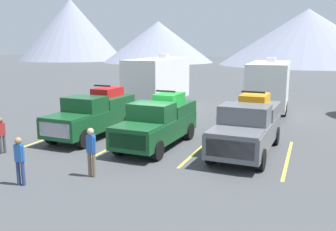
# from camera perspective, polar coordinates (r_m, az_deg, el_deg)

# --- Properties ---
(ground_plane) EXTENTS (240.00, 240.00, 0.00)m
(ground_plane) POSITION_cam_1_polar(r_m,az_deg,el_deg) (16.30, -2.20, -5.21)
(ground_plane) COLOR #3F4244
(pickup_truck_a) EXTENTS (2.22, 5.55, 2.50)m
(pickup_truck_a) POSITION_cam_1_polar(r_m,az_deg,el_deg) (18.70, -11.44, 0.31)
(pickup_truck_a) COLOR #144723
(pickup_truck_a) RESTS_ON ground
(pickup_truck_b) EXTENTS (2.21, 5.37, 2.45)m
(pickup_truck_b) POSITION_cam_1_polar(r_m,az_deg,el_deg) (16.60, -1.47, -0.93)
(pickup_truck_b) COLOR #144723
(pickup_truck_b) RESTS_ON ground
(pickup_truck_c) EXTENTS (2.36, 5.76, 2.54)m
(pickup_truck_c) POSITION_cam_1_polar(r_m,az_deg,el_deg) (15.94, 12.33, -1.52)
(pickup_truck_c) COLOR #595B60
(pickup_truck_c) RESTS_ON ground
(lot_stripe_a) EXTENTS (0.12, 5.50, 0.01)m
(lot_stripe_a) POSITION_cam_1_polar(r_m,az_deg,el_deg) (19.72, -16.50, -2.78)
(lot_stripe_a) COLOR gold
(lot_stripe_a) RESTS_ON ground
(lot_stripe_b) EXTENTS (0.12, 5.50, 0.01)m
(lot_stripe_b) POSITION_cam_1_polar(r_m,az_deg,el_deg) (17.71, -6.86, -3.95)
(lot_stripe_b) COLOR gold
(lot_stripe_b) RESTS_ON ground
(lot_stripe_c) EXTENTS (0.12, 5.50, 0.01)m
(lot_stripe_c) POSITION_cam_1_polar(r_m,az_deg,el_deg) (16.32, 4.86, -5.22)
(lot_stripe_c) COLOR gold
(lot_stripe_c) RESTS_ON ground
(lot_stripe_d) EXTENTS (0.12, 5.50, 0.01)m
(lot_stripe_d) POSITION_cam_1_polar(r_m,az_deg,el_deg) (15.72, 18.13, -6.38)
(lot_stripe_d) COLOR gold
(lot_stripe_d) RESTS_ON ground
(camper_trailer_a) EXTENTS (2.70, 8.66, 3.87)m
(camper_trailer_a) POSITION_cam_1_polar(r_m,az_deg,el_deg) (26.40, -1.48, 5.54)
(camper_trailer_a) COLOR white
(camper_trailer_a) RESTS_ON ground
(camper_trailer_b) EXTENTS (2.65, 7.53, 3.69)m
(camper_trailer_b) POSITION_cam_1_polar(r_m,az_deg,el_deg) (25.25, 15.41, 4.69)
(camper_trailer_b) COLOR white
(camper_trailer_b) RESTS_ON ground
(person_a) EXTENTS (0.35, 0.23, 1.63)m
(person_a) POSITION_cam_1_polar(r_m,az_deg,el_deg) (12.88, -22.11, -6.13)
(person_a) COLOR navy
(person_a) RESTS_ON ground
(person_b) EXTENTS (0.39, 0.24, 1.75)m
(person_b) POSITION_cam_1_polar(r_m,az_deg,el_deg) (12.96, -11.87, -5.11)
(person_b) COLOR #726047
(person_b) RESTS_ON ground
(person_c) EXTENTS (0.25, 0.32, 1.55)m
(person_c) POSITION_cam_1_polar(r_m,az_deg,el_deg) (16.94, -24.50, -2.48)
(person_c) COLOR #3F3F42
(person_c) RESTS_ON ground
(mountain_ridge) EXTENTS (143.35, 41.63, 17.39)m
(mountain_ridge) POSITION_cam_1_polar(r_m,az_deg,el_deg) (91.62, 18.80, 11.86)
(mountain_ridge) COLOR gray
(mountain_ridge) RESTS_ON ground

